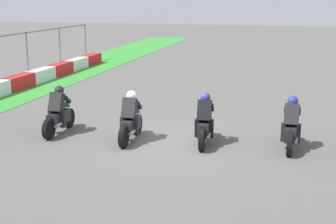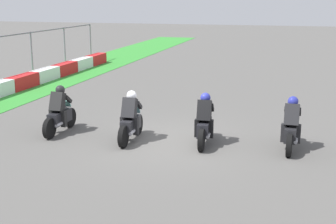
{
  "view_description": "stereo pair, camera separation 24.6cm",
  "coord_description": "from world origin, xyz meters",
  "px_view_note": "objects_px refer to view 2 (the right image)",
  "views": [
    {
      "loc": [
        -13.28,
        -3.36,
        4.24
      ],
      "look_at": [
        0.1,
        0.05,
        0.9
      ],
      "focal_mm": 51.4,
      "sensor_mm": 36.0,
      "label": 1
    },
    {
      "loc": [
        -13.21,
        -3.6,
        4.24
      ],
      "look_at": [
        0.1,
        0.05,
        0.9
      ],
      "focal_mm": 51.4,
      "sensor_mm": 36.0,
      "label": 2
    }
  ],
  "objects_px": {
    "rider_lane_c": "(131,120)",
    "rider_lane_d": "(60,114)",
    "rider_lane_a": "(291,128)",
    "rider_lane_b": "(205,123)"
  },
  "relations": [
    {
      "from": "rider_lane_c",
      "to": "rider_lane_d",
      "type": "height_order",
      "value": "same"
    },
    {
      "from": "rider_lane_a",
      "to": "rider_lane_b",
      "type": "xyz_separation_m",
      "value": [
        -0.15,
        2.46,
        0.0
      ]
    },
    {
      "from": "rider_lane_c",
      "to": "rider_lane_b",
      "type": "bearing_deg",
      "value": -84.93
    },
    {
      "from": "rider_lane_b",
      "to": "rider_lane_d",
      "type": "distance_m",
      "value": 4.65
    },
    {
      "from": "rider_lane_b",
      "to": "rider_lane_d",
      "type": "height_order",
      "value": "same"
    },
    {
      "from": "rider_lane_d",
      "to": "rider_lane_a",
      "type": "bearing_deg",
      "value": -89.0
    },
    {
      "from": "rider_lane_d",
      "to": "rider_lane_c",
      "type": "bearing_deg",
      "value": -95.73
    },
    {
      "from": "rider_lane_b",
      "to": "rider_lane_d",
      "type": "relative_size",
      "value": 1.0
    },
    {
      "from": "rider_lane_a",
      "to": "rider_lane_b",
      "type": "bearing_deg",
      "value": 95.35
    },
    {
      "from": "rider_lane_a",
      "to": "rider_lane_d",
      "type": "xyz_separation_m",
      "value": [
        -0.18,
        7.11,
        0.0
      ]
    }
  ]
}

